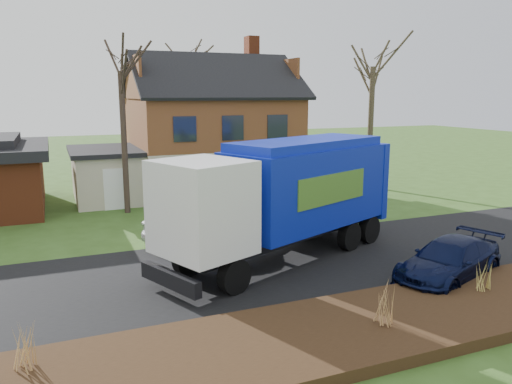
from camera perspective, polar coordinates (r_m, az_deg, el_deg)
name	(u,v)px	position (r m, az deg, el deg)	size (l,w,h in m)	color
ground	(280,265)	(17.30, 2.76, -8.31)	(120.00, 120.00, 0.00)	#33521B
road	(280,264)	(17.30, 2.76, -8.27)	(80.00, 7.00, 0.02)	black
mulch_verge	(371,326)	(13.02, 13.05, -14.68)	(80.00, 3.50, 0.30)	black
main_house	(204,124)	(29.94, -6.00, 7.77)	(12.95, 8.95, 9.26)	#BCB397
garbage_truck	(287,192)	(17.43, 3.59, 0.02)	(9.97, 6.18, 4.17)	black
silver_sedan	(205,224)	(19.66, -5.88, -3.60)	(1.64, 4.70, 1.55)	#AFB3B7
navy_wagon	(449,261)	(16.80, 21.19, -7.34)	(1.82, 4.48, 1.30)	black
tree_front_west	(119,49)	(24.93, -15.35, 15.47)	(3.19, 3.19, 9.47)	#382A21
tree_front_east	(374,46)	(31.79, 13.34, 15.93)	(3.80, 3.80, 10.55)	#453A29
tree_back	(190,46)	(38.41, -7.56, 16.24)	(3.50, 3.50, 11.08)	#3A2F23
grass_clump_west	(26,347)	(11.41, -24.76, -15.74)	(0.37, 0.31, 0.98)	tan
grass_clump_mid	(385,304)	(12.62, 14.58, -12.25)	(0.37, 0.31, 1.04)	#A37847
grass_clump_east	(483,275)	(15.61, 24.49, -8.66)	(0.35, 0.29, 0.87)	tan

